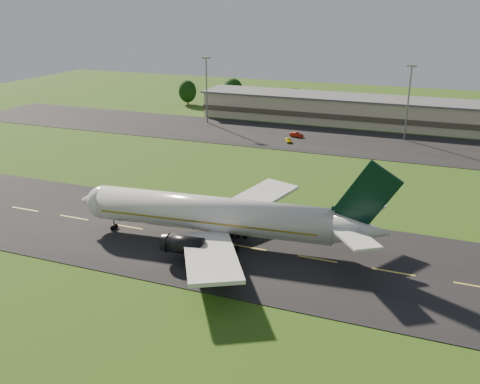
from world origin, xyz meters
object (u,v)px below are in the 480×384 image
(airliner, at_px, (217,215))
(light_mast_centre, at_px, (409,94))
(light_mast_west, at_px, (206,82))
(service_vehicle_b, at_px, (297,135))
(terminal, at_px, (416,115))
(service_vehicle_a, at_px, (288,140))

(airliner, distance_m, light_mast_centre, 83.08)
(light_mast_west, relative_size, light_mast_centre, 1.00)
(light_mast_centre, bearing_deg, light_mast_west, 180.00)
(service_vehicle_b, bearing_deg, airliner, -162.16)
(terminal, distance_m, light_mast_west, 64.10)
(light_mast_centre, height_order, service_vehicle_a, light_mast_centre)
(terminal, xyz_separation_m, light_mast_west, (-61.40, -16.18, 8.75))
(light_mast_west, distance_m, service_vehicle_b, 34.58)
(airliner, bearing_deg, service_vehicle_b, 90.42)
(terminal, xyz_separation_m, light_mast_centre, (-1.40, -16.18, 8.75))
(light_mast_west, height_order, light_mast_centre, same)
(light_mast_centre, bearing_deg, terminal, 85.05)
(airliner, relative_size, service_vehicle_b, 13.02)
(airliner, relative_size, service_vehicle_a, 14.61)
(terminal, bearing_deg, light_mast_centre, -94.95)
(light_mast_centre, distance_m, service_vehicle_a, 34.62)
(light_mast_west, distance_m, service_vehicle_a, 36.33)
(terminal, bearing_deg, service_vehicle_a, -134.63)
(terminal, height_order, light_mast_west, light_mast_west)
(terminal, bearing_deg, airliner, -103.25)
(light_mast_west, distance_m, light_mast_centre, 60.00)
(light_mast_west, bearing_deg, light_mast_centre, 0.00)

